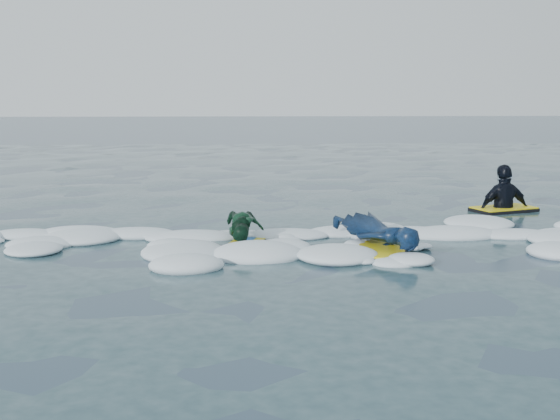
{
  "coord_description": "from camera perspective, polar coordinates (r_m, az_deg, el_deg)",
  "views": [
    {
      "loc": [
        0.46,
        -8.49,
        2.05
      ],
      "look_at": [
        1.0,
        1.6,
        0.39
      ],
      "focal_mm": 45.0,
      "sensor_mm": 36.0,
      "label": 1
    }
  ],
  "objects": [
    {
      "name": "waiting_rider_unit",
      "position": [
        13.09,
        17.71,
        -0.13
      ],
      "size": [
        1.27,
        0.97,
        1.7
      ],
      "rotation": [
        0.0,
        0.0,
        0.35
      ],
      "color": "black",
      "rests_on": "ground"
    },
    {
      "name": "foam_band",
      "position": [
        9.76,
        -5.68,
        -2.86
      ],
      "size": [
        12.0,
        3.1,
        0.3
      ],
      "primitive_type": null,
      "color": "white",
      "rests_on": "ground"
    },
    {
      "name": "prone_woman_unit",
      "position": [
        9.42,
        8.0,
        -1.91
      ],
      "size": [
        1.2,
        1.83,
        0.45
      ],
      "rotation": [
        0.0,
        0.0,
        1.32
      ],
      "color": "black",
      "rests_on": "ground"
    },
    {
      "name": "ground",
      "position": [
        8.75,
        -5.98,
        -4.29
      ],
      "size": [
        120.0,
        120.0,
        0.0
      ],
      "primitive_type": "plane",
      "color": "#18293B",
      "rests_on": "ground"
    },
    {
      "name": "prone_child_unit",
      "position": [
        9.76,
        -2.92,
        -1.49
      ],
      "size": [
        0.62,
        1.19,
        0.44
      ],
      "rotation": [
        0.0,
        0.0,
        1.27
      ],
      "color": "black",
      "rests_on": "ground"
    }
  ]
}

